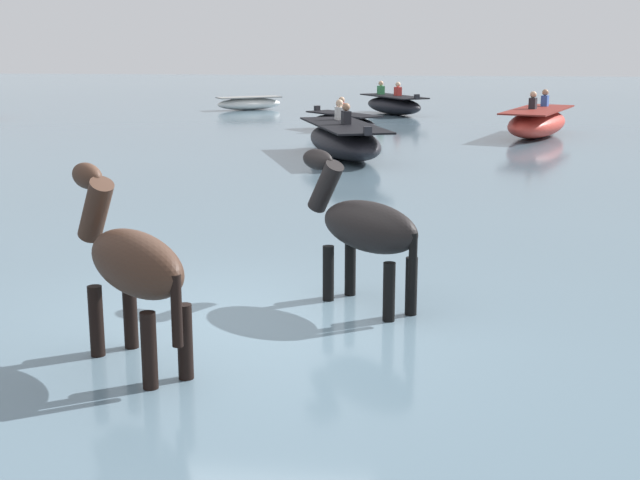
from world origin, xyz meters
name	(u,v)px	position (x,y,z in m)	size (l,w,h in m)	color
ground_plane	(242,352)	(0.00, 0.00, 0.00)	(120.00, 120.00, 0.00)	#84755B
water_surface	(340,178)	(0.00, 10.00, 0.14)	(90.00, 90.00, 0.29)	slate
horse_lead_dark_bay	(132,267)	(-0.67, -1.15, 1.14)	(1.48, 1.45, 1.92)	#382319
horse_trailing_black	(364,230)	(1.13, 0.74, 1.09)	(1.43, 1.37, 1.83)	black
boat_far_offshore	(344,141)	(-0.11, 12.07, 0.67)	(2.58, 4.29, 1.23)	black
boat_near_starboard	(249,103)	(-4.86, 24.89, 0.53)	(2.54, 1.99, 0.49)	silver
boat_near_port	(343,122)	(-0.65, 17.71, 0.55)	(2.50, 2.61, 1.00)	black
boat_far_inshore	(394,105)	(0.59, 23.62, 0.62)	(2.65, 3.29, 1.13)	black
boat_mid_outer	(537,123)	(4.78, 16.93, 0.67)	(2.55, 4.13, 1.24)	#BC382D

